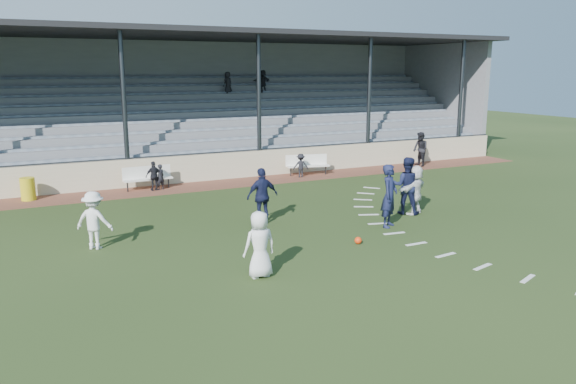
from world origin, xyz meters
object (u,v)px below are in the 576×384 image
(bench_right, at_px, (307,163))
(player_white_lead, at_px, (260,244))
(trash_bin, at_px, (28,189))
(bench_left, at_px, (147,176))
(official, at_px, (420,149))
(football, at_px, (358,240))
(player_navy_lead, at_px, (389,196))

(bench_right, distance_m, player_white_lead, 13.33)
(trash_bin, bearing_deg, bench_left, 0.54)
(bench_right, height_order, official, official)
(trash_bin, xyz_separation_m, player_white_lead, (4.72, -11.22, 0.36))
(trash_bin, bearing_deg, bench_right, -0.09)
(football, height_order, player_navy_lead, player_navy_lead)
(bench_right, height_order, trash_bin, bench_right)
(player_navy_lead, bearing_deg, player_white_lead, 165.35)
(bench_left, height_order, player_navy_lead, player_navy_lead)
(player_white_lead, bearing_deg, trash_bin, -68.62)
(football, bearing_deg, player_white_lead, -162.02)
(player_navy_lead, bearing_deg, bench_right, 40.99)
(bench_left, xyz_separation_m, football, (3.75, -10.11, -0.48))
(bench_left, xyz_separation_m, bench_right, (7.44, -0.06, 0.00))
(official, bearing_deg, bench_right, -90.61)
(player_white_lead, height_order, official, official)
(player_white_lead, bearing_deg, official, -142.85)
(bench_left, bearing_deg, bench_right, -3.48)
(trash_bin, height_order, player_white_lead, player_white_lead)
(trash_bin, height_order, official, official)
(trash_bin, distance_m, player_white_lead, 12.17)
(bench_left, height_order, official, official)
(trash_bin, relative_size, player_navy_lead, 0.43)
(bench_right, bearing_deg, bench_left, -168.56)
(football, distance_m, player_white_lead, 3.78)
(bench_left, relative_size, football, 9.78)
(player_navy_lead, distance_m, official, 11.83)
(player_navy_lead, bearing_deg, trash_bin, 101.05)
(bench_left, bearing_deg, player_white_lead, -91.92)
(bench_right, xyz_separation_m, official, (6.33, -0.38, 0.31))
(bench_left, xyz_separation_m, trash_bin, (-4.50, -0.04, -0.13))
(bench_left, height_order, trash_bin, bench_left)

